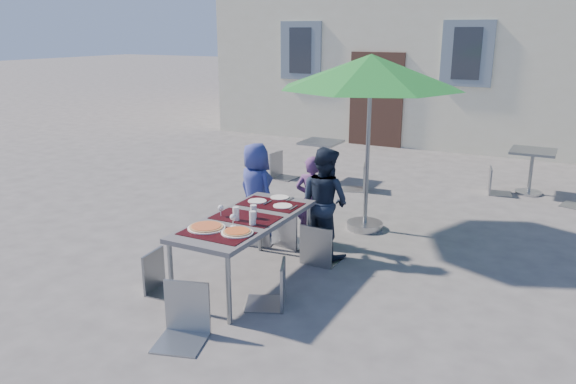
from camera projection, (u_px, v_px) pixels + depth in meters
The scene contains 21 objects.
ground at pixel (323, 278), 6.33m from camera, with size 90.00×90.00×0.00m, color #4C4C4E.
dining_table at pixel (246, 223), 6.03m from camera, with size 0.80×1.85×0.76m.
pizza_near_left at pixel (206, 227), 5.68m from camera, with size 0.38×0.38×0.03m.
pizza_near_right at pixel (237, 232), 5.54m from camera, with size 0.32×0.32×0.03m.
glassware at pixel (243, 214), 5.89m from camera, with size 0.51×0.38×0.15m.
place_settings at pixel (273, 201), 6.56m from camera, with size 0.62×0.50×0.01m.
child_0 at pixel (256, 190), 7.46m from camera, with size 0.62×0.41×1.28m, color #323C8B.
child_1 at pixel (312, 201), 7.16m from camera, with size 0.43×0.28×1.18m, color #5C366F.
child_2 at pixel (325, 202), 6.83m from camera, with size 0.66×0.38×1.36m, color #162032.
chair_0 at pixel (257, 206), 7.18m from camera, with size 0.47×0.48×0.89m.
chair_1 at pixel (289, 207), 7.12m from camera, with size 0.47×0.48×0.91m.
chair_2 at pixel (320, 220), 6.57m from camera, with size 0.43×0.43×0.93m.
chair_3 at pixel (159, 249), 5.87m from camera, with size 0.41×0.41×0.84m.
chair_4 at pixel (273, 259), 5.57m from camera, with size 0.51×0.51×0.87m.
chair_5 at pixel (182, 280), 4.94m from camera, with size 0.53×0.54×0.97m.
patio_umbrella at pixel (371, 73), 7.29m from camera, with size 2.45×2.45×2.39m.
cafe_table_0 at pixel (321, 154), 10.36m from camera, with size 0.68×0.68×0.73m.
bg_chair_l_0 at pixel (280, 150), 10.48m from camera, with size 0.45×0.45×0.92m.
bg_chair_r_0 at pixel (359, 162), 9.67m from camera, with size 0.48×0.48×0.85m.
cafe_table_1 at pixel (532, 164), 9.43m from camera, with size 0.71×0.71×0.76m.
bg_chair_l_1 at pixel (497, 166), 9.46m from camera, with size 0.44×0.44×0.84m.
Camera 1 is at (2.34, -5.33, 2.69)m, focal length 35.00 mm.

